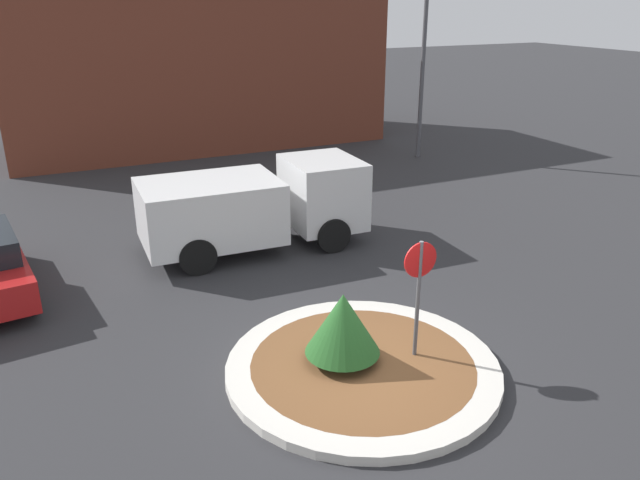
% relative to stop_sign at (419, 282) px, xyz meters
% --- Properties ---
extents(ground_plane, '(120.00, 120.00, 0.00)m').
position_rel_stop_sign_xyz_m(ground_plane, '(-0.95, 0.14, -1.55)').
color(ground_plane, '#2D2D30').
extents(traffic_island, '(4.66, 4.66, 0.17)m').
position_rel_stop_sign_xyz_m(traffic_island, '(-0.95, 0.14, -1.47)').
color(traffic_island, beige).
rests_on(traffic_island, ground_plane).
extents(stop_sign, '(0.61, 0.07, 2.28)m').
position_rel_stop_sign_xyz_m(stop_sign, '(0.00, 0.00, 0.00)').
color(stop_sign, '#4C4C51').
rests_on(stop_sign, ground_plane).
extents(island_shrub, '(1.28, 1.28, 1.25)m').
position_rel_stop_sign_xyz_m(island_shrub, '(-1.22, 0.38, -0.68)').
color(island_shrub, brown).
rests_on(island_shrub, traffic_island).
extents(utility_truck, '(5.56, 2.45, 2.11)m').
position_rel_stop_sign_xyz_m(utility_truck, '(-0.69, 6.24, -0.40)').
color(utility_truck, silver).
rests_on(utility_truck, ground_plane).
extents(storefront_building, '(15.15, 6.07, 7.29)m').
position_rel_stop_sign_xyz_m(storefront_building, '(1.24, 18.95, 2.10)').
color(storefront_building, brown).
rests_on(storefront_building, ground_plane).
extents(light_pole, '(0.70, 0.30, 7.66)m').
position_rel_stop_sign_xyz_m(light_pole, '(8.41, 12.57, 2.85)').
color(light_pole, '#4C4C51').
rests_on(light_pole, ground_plane).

